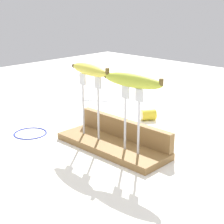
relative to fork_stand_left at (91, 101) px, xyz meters
The scene contains 10 objects.
ground_plane 0.17m from the fork_stand_left, ahead, with size 3.00×3.00×0.00m, color white.
wooden_board 0.16m from the fork_stand_left, ahead, with size 0.38×0.14×0.02m, color olive.
board_backstop 0.14m from the fork_stand_left, 36.72° to the left, with size 0.37×0.02×0.06m, color olive.
fork_stand_left is the anchor object (origin of this frame).
fork_stand_right 0.17m from the fork_stand_left, ahead, with size 0.08×0.01×0.19m.
banana_raised_left 0.10m from the fork_stand_left, behind, with size 0.18×0.07×0.04m.
banana_raised_right 0.20m from the fork_stand_left, ahead, with size 0.20×0.06×0.04m.
fork_fallen_near 0.51m from the fork_stand_left, 134.39° to the left, with size 0.18×0.10×0.01m.
banana_chunk_far 0.33m from the fork_stand_left, 90.90° to the left, with size 0.07×0.07×0.04m.
wire_coil 0.27m from the fork_stand_left, 155.17° to the right, with size 0.12×0.12×0.01m, color #1E2DA5.
Camera 1 is at (0.71, -0.73, 0.45)m, focal length 56.69 mm.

